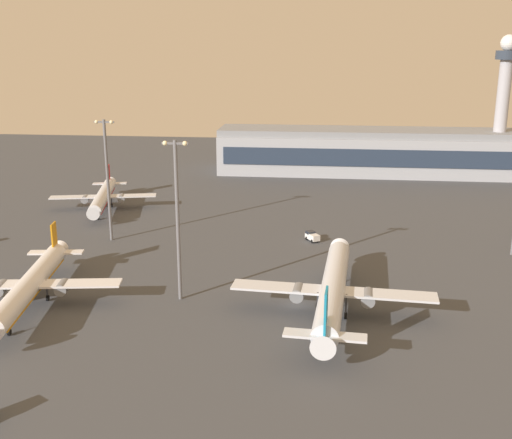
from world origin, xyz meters
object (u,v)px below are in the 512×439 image
Objects in this scene: airplane_taxiway_distant at (30,285)px; maintenance_van at (312,236)px; control_tower at (503,98)px; apron_light_central at (107,174)px; airplane_far_stand at (103,196)px; airplane_terminal_side at (333,289)px; apron_light_east at (177,212)px.

airplane_taxiway_distant reaches higher than maintenance_van.
control_tower is 143.40m from apron_light_central.
control_tower reaches higher than airplane_far_stand.
control_tower is 140.46m from airplane_far_stand.
airplane_far_stand is at bearing 112.84° from apron_light_central.
airplane_far_stand is at bearing 127.41° from maintenance_van.
apron_light_east is (-28.54, 3.29, 12.49)m from airplane_terminal_side.
airplane_terminal_side is 1.20× the size of airplane_far_stand.
airplane_taxiway_distant is at bearing -173.10° from airplane_terminal_side.
control_tower reaches higher than airplane_terminal_side.
airplane_terminal_side is 31.32m from apron_light_east.
apron_light_central is (-113.23, -87.24, -11.53)m from control_tower.
airplane_far_stand is 8.55× the size of maintenance_van.
maintenance_van is (61.14, -23.95, -2.63)m from airplane_far_stand.
maintenance_van is (-4.41, 41.97, -3.35)m from airplane_terminal_side.
airplane_taxiway_distant is (-55.10, -2.61, -0.43)m from airplane_terminal_side.
airplane_terminal_side reaches higher than airplane_far_stand.
apron_light_central is (-25.05, 34.22, -0.37)m from apron_light_east.
airplane_taxiway_distant is 67.57m from maintenance_van.
apron_light_east is (-24.13, -38.68, 15.84)m from maintenance_van.
maintenance_van is at bearing 58.05° from apron_light_east.
apron_light_central is at bearing -100.41° from airplane_taxiway_distant.
airplane_taxiway_distant is 1.08× the size of airplane_far_stand.
apron_light_east is (-88.18, -121.46, -11.16)m from control_tower.
apron_light_central is at bearing 100.76° from airplane_far_stand.
apron_light_east reaches higher than airplane_far_stand.
airplane_far_stand is at bearing -154.83° from control_tower.
airplane_taxiway_distant is 69.33m from airplane_far_stand.
airplane_terminal_side reaches higher than airplane_taxiway_distant.
airplane_terminal_side is 10.27× the size of maintenance_van.
control_tower is 1.27× the size of airplane_far_stand.
airplane_taxiway_distant is 30.12m from apron_light_east.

